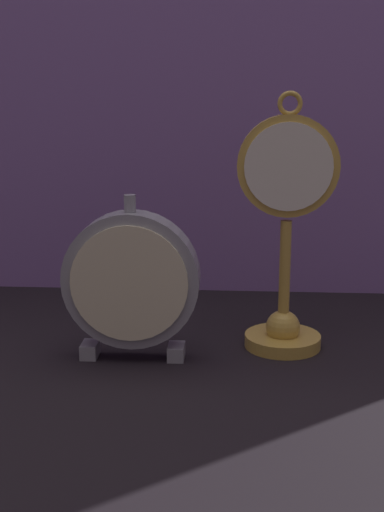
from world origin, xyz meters
TOP-DOWN VIEW (x-y plane):
  - ground_plane at (0.00, 0.00)m, footprint 4.00×4.00m
  - fabric_backdrop_drape at (0.00, 0.33)m, footprint 1.42×0.01m
  - pocket_watch_on_stand at (0.12, 0.07)m, footprint 0.12×0.10m
  - mantel_clock_silver at (-0.07, 0.02)m, footprint 0.16×0.04m

SIDE VIEW (x-z plane):
  - ground_plane at x=0.00m, z-range 0.00..0.00m
  - mantel_clock_silver at x=-0.07m, z-range 0.00..0.20m
  - pocket_watch_on_stand at x=0.12m, z-range -0.02..0.30m
  - fabric_backdrop_drape at x=0.00m, z-range 0.00..0.77m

